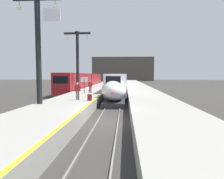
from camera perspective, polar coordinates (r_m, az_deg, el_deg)
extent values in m
plane|color=#33302D|center=(14.61, -1.21, -9.48)|extent=(260.00, 260.00, 0.00)
cube|color=gray|center=(39.35, -4.00, -0.08)|extent=(4.80, 110.00, 1.05)
cube|color=gray|center=(39.10, 7.84, -0.13)|extent=(4.80, 110.00, 1.05)
cube|color=yellow|center=(39.08, -0.69, 0.68)|extent=(0.20, 107.80, 0.01)
cube|color=slate|center=(41.82, 0.99, -0.45)|extent=(0.08, 110.00, 0.12)
cube|color=slate|center=(41.78, 3.04, -0.46)|extent=(0.08, 110.00, 0.12)
cube|color=slate|center=(42.97, -9.86, -0.39)|extent=(0.08, 110.00, 0.12)
cube|color=slate|center=(42.65, -7.90, -0.40)|extent=(0.08, 110.00, 0.12)
ellipsoid|color=silver|center=(22.60, 0.60, 0.08)|extent=(2.78, 6.06, 2.56)
cube|color=#28282D|center=(22.46, 0.55, -3.94)|extent=(2.46, 5.15, 0.55)
cube|color=black|center=(21.18, 0.40, 2.70)|extent=(1.59, 1.00, 0.90)
sphere|color=#F24C4C|center=(19.67, 0.13, -0.97)|extent=(0.28, 0.28, 0.28)
cube|color=silver|center=(31.38, 1.47, 1.68)|extent=(2.90, 14.00, 3.05)
cube|color=black|center=(31.44, -1.12, 2.69)|extent=(0.04, 11.90, 0.80)
cube|color=black|center=(31.33, 4.07, 2.68)|extent=(0.04, 11.90, 0.80)
cube|color=silver|center=(31.46, 1.47, -0.64)|extent=(2.92, 13.30, 0.24)
cube|color=black|center=(27.06, 1.09, -2.54)|extent=(2.03, 2.20, 0.56)
cube|color=black|center=(35.96, 1.74, -0.86)|extent=(2.03, 2.20, 0.56)
cube|color=silver|center=(47.96, 2.24, 2.55)|extent=(2.90, 18.00, 3.05)
cube|color=black|center=(48.00, 0.55, 3.21)|extent=(0.04, 15.84, 0.80)
cube|color=black|center=(47.93, 3.95, 3.20)|extent=(0.04, 15.84, 0.80)
cube|color=black|center=(41.94, 2.02, -0.14)|extent=(2.03, 2.20, 0.56)
cube|color=black|center=(54.15, 2.40, 0.84)|extent=(2.03, 2.20, 0.56)
cube|color=silver|center=(66.55, 2.65, 3.01)|extent=(2.90, 18.00, 3.05)
cube|color=black|center=(66.58, 1.43, 3.49)|extent=(0.04, 15.84, 0.80)
cube|color=black|center=(66.53, 3.88, 3.48)|extent=(0.04, 15.84, 0.80)
cube|color=black|center=(60.50, 2.54, 1.19)|extent=(2.03, 2.20, 0.56)
cube|color=black|center=(72.72, 2.74, 1.70)|extent=(2.03, 2.20, 0.56)
cube|color=silver|center=(85.14, 2.88, 3.27)|extent=(2.90, 18.00, 3.05)
cube|color=black|center=(85.17, 1.93, 3.64)|extent=(0.04, 15.84, 0.80)
cube|color=black|center=(85.13, 3.84, 3.64)|extent=(0.04, 15.84, 0.80)
cube|color=black|center=(79.08, 2.81, 1.90)|extent=(2.03, 2.20, 0.56)
cube|color=black|center=(91.31, 2.93, 2.21)|extent=(2.03, 2.20, 0.56)
cube|color=maroon|center=(38.30, -10.39, 2.18)|extent=(2.85, 18.00, 3.30)
cube|color=black|center=(29.68, -14.62, 2.71)|extent=(2.28, 0.08, 1.10)
cube|color=black|center=(38.65, -12.41, 2.91)|extent=(0.04, 15.30, 0.90)
cube|color=black|center=(37.98, -8.36, 2.94)|extent=(0.04, 15.30, 0.90)
cube|color=black|center=(32.88, -12.79, -1.48)|extent=(2.00, 2.00, 0.52)
cube|color=black|center=(44.01, -8.54, -0.01)|extent=(2.00, 2.00, 0.52)
cube|color=maroon|center=(56.52, -5.80, 2.86)|extent=(2.85, 18.00, 3.30)
cylinder|color=black|center=(17.63, -20.50, 10.49)|extent=(0.44, 0.44, 8.84)
cylinder|color=black|center=(19.09, -25.24, 21.59)|extent=(0.03, 0.03, 0.60)
sphere|color=#EFEACC|center=(18.99, -25.20, 20.59)|extent=(0.36, 0.36, 0.36)
cylinder|color=black|center=(17.94, -16.08, 23.01)|extent=(0.03, 0.03, 0.60)
sphere|color=#EFEACC|center=(17.83, -16.06, 21.95)|extent=(0.36, 0.36, 0.36)
cube|color=silver|center=(17.75, -16.99, 19.98)|extent=(1.40, 0.08, 1.00)
cylinder|color=black|center=(30.48, -9.91, 7.96)|extent=(0.44, 0.44, 8.87)
cylinder|color=black|center=(31.06, -10.02, 15.87)|extent=(0.68, 0.68, 0.30)
cube|color=black|center=(31.04, -10.01, 15.69)|extent=(4.00, 0.24, 0.28)
cylinder|color=black|center=(31.35, -12.76, 14.88)|extent=(0.03, 0.03, 0.60)
sphere|color=#EFEACC|center=(31.29, -12.75, 14.25)|extent=(0.36, 0.36, 0.36)
cylinder|color=black|center=(30.66, -7.18, 15.19)|extent=(0.03, 0.03, 0.60)
sphere|color=#EFEACC|center=(30.60, -7.17, 14.55)|extent=(0.36, 0.36, 0.36)
cylinder|color=#23232D|center=(19.38, -10.14, -1.73)|extent=(0.13, 0.13, 0.85)
cylinder|color=#23232D|center=(19.36, -9.64, -1.73)|extent=(0.13, 0.13, 0.85)
cube|color=maroon|center=(19.31, -9.91, 0.44)|extent=(0.41, 0.28, 0.62)
cylinder|color=maroon|center=(19.33, -10.62, 0.29)|extent=(0.09, 0.09, 0.58)
cylinder|color=maroon|center=(19.29, -9.20, 0.30)|extent=(0.09, 0.09, 0.58)
sphere|color=tan|center=(19.29, -9.93, 1.69)|extent=(0.22, 0.22, 0.22)
cylinder|color=#23232D|center=(26.99, -6.44, -0.03)|extent=(0.13, 0.13, 0.85)
cylinder|color=#23232D|center=(27.02, -6.09, -0.02)|extent=(0.13, 0.13, 0.85)
cube|color=maroon|center=(26.96, -6.28, 1.53)|extent=(0.44, 0.35, 0.62)
cylinder|color=maroon|center=(26.91, -6.77, 1.42)|extent=(0.09, 0.09, 0.58)
cylinder|color=maroon|center=(27.02, -5.78, 1.43)|extent=(0.09, 0.09, 0.58)
sphere|color=tan|center=(26.94, -6.28, 2.42)|extent=(0.22, 0.22, 0.22)
cube|color=maroon|center=(18.63, -6.47, -2.31)|extent=(0.40, 0.22, 0.60)
cylinder|color=#262628|center=(18.60, -6.79, -0.84)|extent=(0.02, 0.02, 0.36)
cylinder|color=#262628|center=(18.57, -6.18, -0.84)|extent=(0.02, 0.02, 0.36)
cube|color=#262628|center=(18.57, -6.49, -0.26)|extent=(0.22, 0.03, 0.02)
cylinder|color=maroon|center=(26.34, -8.04, 1.10)|extent=(0.10, 0.10, 2.00)
cube|color=white|center=(26.31, -8.06, 2.84)|extent=(0.90, 0.06, 0.64)
cube|color=#4C4742|center=(116.20, 3.11, 5.95)|extent=(36.00, 2.00, 14.00)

